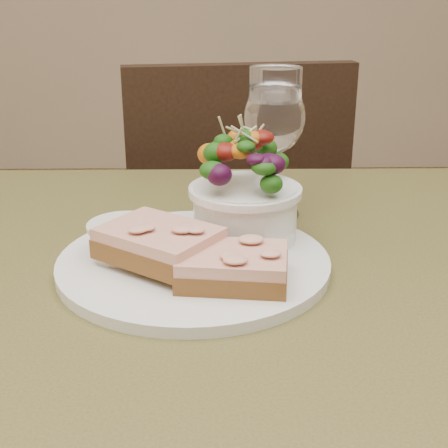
{
  "coord_description": "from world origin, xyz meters",
  "views": [
    {
      "loc": [
        -0.01,
        -0.57,
        1.03
      ],
      "look_at": [
        0.0,
        0.0,
        0.81
      ],
      "focal_mm": 50.0,
      "sensor_mm": 36.0,
      "label": 1
    }
  ],
  "objects_px": {
    "sandwich_back": "(159,243)",
    "wine_glass": "(274,121)",
    "salad_bowl": "(245,188)",
    "chair_far": "(225,318)",
    "cafe_table": "(222,363)",
    "dinner_plate": "(194,262)",
    "ramekin": "(124,237)",
    "sandwich_front": "(233,266)"
  },
  "relations": [
    {
      "from": "salad_bowl",
      "to": "dinner_plate",
      "type": "bearing_deg",
      "value": -135.78
    },
    {
      "from": "cafe_table",
      "to": "dinner_plate",
      "type": "distance_m",
      "value": 0.11
    },
    {
      "from": "cafe_table",
      "to": "sandwich_back",
      "type": "height_order",
      "value": "sandwich_back"
    },
    {
      "from": "chair_far",
      "to": "salad_bowl",
      "type": "relative_size",
      "value": 7.09
    },
    {
      "from": "dinner_plate",
      "to": "cafe_table",
      "type": "bearing_deg",
      "value": -42.87
    },
    {
      "from": "cafe_table",
      "to": "salad_bowl",
      "type": "height_order",
      "value": "salad_bowl"
    },
    {
      "from": "sandwich_front",
      "to": "sandwich_back",
      "type": "bearing_deg",
      "value": 159.43
    },
    {
      "from": "cafe_table",
      "to": "sandwich_back",
      "type": "distance_m",
      "value": 0.15
    },
    {
      "from": "cafe_table",
      "to": "ramekin",
      "type": "relative_size",
      "value": 11.11
    },
    {
      "from": "cafe_table",
      "to": "chair_far",
      "type": "xyz_separation_m",
      "value": [
        0.02,
        0.71,
        -0.36
      ]
    },
    {
      "from": "wine_glass",
      "to": "cafe_table",
      "type": "bearing_deg",
      "value": -109.87
    },
    {
      "from": "dinner_plate",
      "to": "salad_bowl",
      "type": "bearing_deg",
      "value": 44.22
    },
    {
      "from": "sandwich_back",
      "to": "cafe_table",
      "type": "bearing_deg",
      "value": 25.98
    },
    {
      "from": "chair_far",
      "to": "salad_bowl",
      "type": "xyz_separation_m",
      "value": [
        0.01,
        -0.63,
        0.53
      ]
    },
    {
      "from": "chair_far",
      "to": "dinner_plate",
      "type": "distance_m",
      "value": 0.83
    },
    {
      "from": "sandwich_back",
      "to": "wine_glass",
      "type": "height_order",
      "value": "wine_glass"
    },
    {
      "from": "dinner_plate",
      "to": "salad_bowl",
      "type": "xyz_separation_m",
      "value": [
        0.06,
        0.06,
        0.07
      ]
    },
    {
      "from": "sandwich_back",
      "to": "salad_bowl",
      "type": "distance_m",
      "value": 0.12
    },
    {
      "from": "cafe_table",
      "to": "ramekin",
      "type": "bearing_deg",
      "value": 160.28
    },
    {
      "from": "chair_far",
      "to": "salad_bowl",
      "type": "distance_m",
      "value": 0.82
    },
    {
      "from": "chair_far",
      "to": "sandwich_front",
      "type": "relative_size",
      "value": 7.92
    },
    {
      "from": "cafe_table",
      "to": "ramekin",
      "type": "height_order",
      "value": "ramekin"
    },
    {
      "from": "wine_glass",
      "to": "ramekin",
      "type": "bearing_deg",
      "value": -138.5
    },
    {
      "from": "chair_far",
      "to": "salad_bowl",
      "type": "bearing_deg",
      "value": 82.68
    },
    {
      "from": "ramekin",
      "to": "salad_bowl",
      "type": "xyz_separation_m",
      "value": [
        0.13,
        0.05,
        0.04
      ]
    },
    {
      "from": "salad_bowl",
      "to": "wine_glass",
      "type": "relative_size",
      "value": 0.73
    },
    {
      "from": "cafe_table",
      "to": "chair_far",
      "type": "distance_m",
      "value": 0.8
    },
    {
      "from": "cafe_table",
      "to": "sandwich_front",
      "type": "xyz_separation_m",
      "value": [
        0.01,
        -0.03,
        0.13
      ]
    },
    {
      "from": "dinner_plate",
      "to": "wine_glass",
      "type": "height_order",
      "value": "wine_glass"
    },
    {
      "from": "wine_glass",
      "to": "sandwich_front",
      "type": "bearing_deg",
      "value": -104.83
    },
    {
      "from": "sandwich_front",
      "to": "wine_glass",
      "type": "bearing_deg",
      "value": 82.16
    },
    {
      "from": "ramekin",
      "to": "chair_far",
      "type": "bearing_deg",
      "value": 80.03
    },
    {
      "from": "sandwich_back",
      "to": "ramekin",
      "type": "bearing_deg",
      "value": -178.01
    },
    {
      "from": "cafe_table",
      "to": "salad_bowl",
      "type": "bearing_deg",
      "value": 71.66
    },
    {
      "from": "sandwich_back",
      "to": "dinner_plate",
      "type": "bearing_deg",
      "value": 61.39
    },
    {
      "from": "salad_bowl",
      "to": "chair_far",
      "type": "bearing_deg",
      "value": 90.98
    },
    {
      "from": "cafe_table",
      "to": "dinner_plate",
      "type": "bearing_deg",
      "value": 137.13
    },
    {
      "from": "cafe_table",
      "to": "chair_far",
      "type": "relative_size",
      "value": 0.89
    },
    {
      "from": "sandwich_front",
      "to": "wine_glass",
      "type": "relative_size",
      "value": 0.65
    },
    {
      "from": "sandwich_back",
      "to": "chair_far",
      "type": "bearing_deg",
      "value": 119.11
    },
    {
      "from": "chair_far",
      "to": "dinner_plate",
      "type": "height_order",
      "value": "chair_far"
    },
    {
      "from": "chair_far",
      "to": "sandwich_back",
      "type": "bearing_deg",
      "value": 75.22
    }
  ]
}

